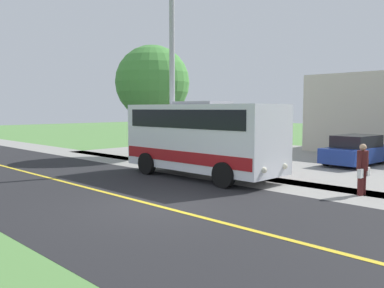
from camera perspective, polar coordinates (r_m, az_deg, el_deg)
ground_plane at (r=11.53m, az=-4.79°, el=-8.69°), size 120.00×120.00×0.00m
road_surface at (r=11.52m, az=-4.79°, el=-8.67°), size 8.00×100.00×0.01m
sidewalk at (r=15.34m, az=10.21°, el=-5.30°), size 2.40×100.00×0.01m
road_centre_line at (r=11.52m, az=-4.79°, el=-8.65°), size 0.16×100.00×0.00m
shuttle_bus_front at (r=16.11m, az=1.49°, el=1.16°), size 2.55×6.83×3.00m
pedestrian_waiting at (r=13.85m, az=22.77°, el=-3.10°), size 0.72×0.34×1.62m
street_light_pole at (r=18.19m, az=-3.08°, el=11.72°), size 1.97×0.24×8.88m
parked_car_near at (r=21.24m, az=22.20°, el=-0.88°), size 4.49×2.19×1.45m
tree_curbside at (r=22.96m, az=-5.57°, el=8.54°), size 4.11×4.11×6.22m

